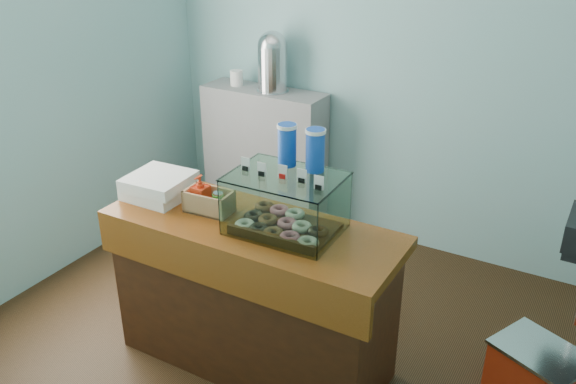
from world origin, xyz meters
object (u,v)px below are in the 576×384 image
Objects in this scene: display_case at (288,198)px; coffee_urn at (273,60)px; red_cooler at (535,379)px; counter at (253,294)px.

display_case is 1.23× the size of coffee_urn.
coffee_urn is at bearing 121.69° from display_case.
coffee_urn reaches higher than display_case.
counter is at bearing -139.60° from red_cooler.
red_cooler is at bearing 13.49° from display_case.
coffee_urn is at bearing 117.38° from counter.
coffee_urn is (-0.81, 1.57, 0.88)m from counter.
counter reaches higher than red_cooler.
display_case is at bearing 18.50° from counter.
red_cooler is (1.46, 0.41, -0.27)m from counter.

